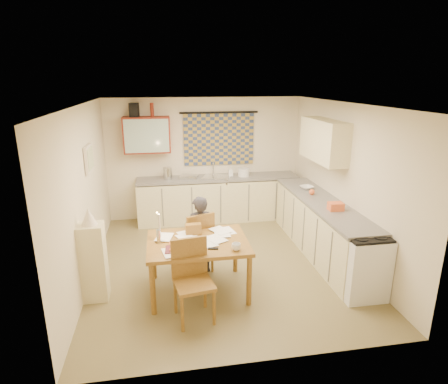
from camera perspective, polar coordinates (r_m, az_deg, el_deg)
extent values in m
cube|color=brown|center=(6.16, -0.24, -10.77)|extent=(4.00, 4.50, 0.02)
cube|color=white|center=(5.47, -0.28, 13.33)|extent=(4.00, 4.50, 0.02)
cube|color=beige|center=(7.86, -2.97, 5.11)|extent=(4.00, 0.02, 2.50)
cube|color=beige|center=(3.62, 5.69, -9.38)|extent=(4.00, 0.02, 2.50)
cube|color=beige|center=(5.73, -20.52, -0.43)|extent=(0.02, 4.50, 2.50)
cube|color=beige|center=(6.32, 18.02, 1.39)|extent=(0.02, 4.50, 2.50)
cube|color=navy|center=(7.79, -0.77, 8.01)|extent=(1.45, 0.03, 1.05)
cylinder|color=black|center=(7.71, -0.76, 12.04)|extent=(1.60, 0.04, 0.04)
cube|color=#63190D|center=(7.54, -11.67, 8.53)|extent=(0.90, 0.34, 0.70)
cube|color=#99B2A5|center=(7.37, -11.71, 8.35)|extent=(0.84, 0.02, 0.64)
cube|color=beige|center=(6.61, 14.92, 7.62)|extent=(0.34, 1.30, 0.70)
cube|color=beige|center=(6.00, -19.91, 4.82)|extent=(0.04, 0.50, 0.40)
cube|color=beige|center=(5.99, -19.68, 4.84)|extent=(0.01, 0.42, 0.32)
cube|color=beige|center=(7.81, -0.86, -1.19)|extent=(3.30, 0.60, 0.86)
cube|color=#5E5B58|center=(7.67, -0.88, 2.15)|extent=(3.30, 0.62, 0.04)
cube|color=beige|center=(6.54, 14.50, -5.39)|extent=(0.60, 2.95, 0.86)
cube|color=#5E5B58|center=(6.38, 14.80, -1.48)|extent=(0.62, 2.95, 0.04)
cube|color=white|center=(5.46, 20.21, -10.49)|extent=(0.58, 0.58, 0.86)
cube|color=black|center=(5.28, 20.70, -6.17)|extent=(0.55, 0.55, 0.03)
cube|color=silver|center=(7.67, -1.12, 2.00)|extent=(0.68, 0.63, 0.10)
cylinder|color=silver|center=(7.80, -1.66, 3.60)|extent=(0.03, 0.03, 0.28)
cube|color=silver|center=(7.60, -5.36, 2.32)|extent=(0.42, 0.39, 0.06)
cylinder|color=silver|center=(7.56, -8.58, 2.83)|extent=(0.21, 0.21, 0.24)
cylinder|color=white|center=(7.75, 3.02, 3.03)|extent=(0.27, 0.27, 0.16)
imported|color=white|center=(7.74, 1.01, 3.15)|extent=(0.09, 0.09, 0.19)
imported|color=white|center=(6.99, 12.50, 0.68)|extent=(0.35, 0.35, 0.06)
cube|color=orange|center=(5.96, 16.66, -2.12)|extent=(0.23, 0.17, 0.12)
sphere|color=orange|center=(6.65, 13.24, 0.00)|extent=(0.10, 0.10, 0.10)
cube|color=black|center=(7.50, -13.54, 12.07)|extent=(0.19, 0.22, 0.26)
cylinder|color=#195926|center=(7.50, -13.20, 12.09)|extent=(0.08, 0.08, 0.26)
cylinder|color=#63190D|center=(7.49, -10.92, 12.22)|extent=(0.07, 0.07, 0.26)
cube|color=brown|center=(5.10, -4.02, -7.74)|extent=(1.35, 1.03, 0.05)
cube|color=brown|center=(5.77, -4.35, -7.55)|extent=(0.56, 0.56, 0.04)
cube|color=brown|center=(5.50, -3.54, -5.84)|extent=(0.43, 0.18, 0.48)
cube|color=brown|center=(4.64, -4.63, -13.79)|extent=(0.52, 0.52, 0.04)
cube|color=brown|center=(4.69, -5.34, -9.75)|extent=(0.45, 0.12, 0.49)
imported|color=black|center=(5.64, -3.77, -6.56)|extent=(0.57, 0.49, 1.21)
cube|color=beige|center=(5.30, -19.24, -10.06)|extent=(0.32, 0.30, 1.06)
cone|color=beige|center=(5.05, -19.94, -3.54)|extent=(0.20, 0.20, 0.22)
cube|color=brown|center=(5.27, -4.69, -5.68)|extent=(0.22, 0.11, 0.16)
imported|color=white|center=(4.81, 1.86, -8.34)|extent=(0.13, 0.13, 0.09)
imported|color=maroon|center=(4.87, -8.94, -8.72)|extent=(0.21, 0.27, 0.02)
imported|color=orange|center=(4.96, -8.27, -8.23)|extent=(0.21, 0.27, 0.02)
cube|color=orange|center=(4.82, -7.53, -8.82)|extent=(0.14, 0.12, 0.04)
cube|color=black|center=(4.86, -1.66, -8.61)|extent=(0.14, 0.07, 0.02)
cylinder|color=silver|center=(5.09, -9.92, -6.64)|extent=(0.07, 0.07, 0.18)
cylinder|color=white|center=(5.01, -9.84, -4.51)|extent=(0.03, 0.03, 0.22)
sphere|color=#FFCC66|center=(4.99, -10.17, -3.13)|extent=(0.02, 0.02, 0.02)
cube|color=white|center=(5.41, 0.33, -5.94)|extent=(0.27, 0.34, 0.00)
cube|color=white|center=(5.10, -3.34, -7.41)|extent=(0.23, 0.31, 0.00)
cube|color=white|center=(5.30, -5.65, -6.46)|extent=(0.30, 0.35, 0.00)
cube|color=white|center=(5.01, -3.01, -7.82)|extent=(0.30, 0.35, 0.00)
cube|color=white|center=(5.02, -2.58, -7.76)|extent=(0.30, 0.35, 0.00)
cube|color=white|center=(4.80, -8.01, -9.09)|extent=(0.26, 0.33, 0.00)
cube|color=white|center=(5.08, -5.31, -7.45)|extent=(0.27, 0.34, 0.00)
cube|color=white|center=(5.12, -1.22, -7.15)|extent=(0.32, 0.36, 0.00)
cube|color=white|center=(5.29, -0.31, -6.31)|extent=(0.21, 0.30, 0.00)
cube|color=white|center=(5.24, -9.08, -6.77)|extent=(0.28, 0.34, 0.00)
cube|color=white|center=(5.39, -0.60, -5.86)|extent=(0.33, 0.36, 0.00)
cube|color=white|center=(5.18, -5.76, -6.91)|extent=(0.31, 0.36, 0.00)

